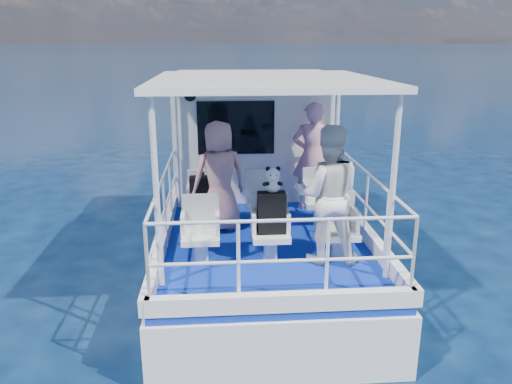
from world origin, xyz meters
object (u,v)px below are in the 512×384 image
(backpack_center, at_px, (272,213))
(passenger_stbd_aft, at_px, (327,195))
(panda, at_px, (273,179))
(passenger_port_fwd, at_px, (219,177))

(backpack_center, bearing_deg, passenger_stbd_aft, -5.04)
(passenger_stbd_aft, height_order, panda, passenger_stbd_aft)
(passenger_stbd_aft, bearing_deg, panda, -0.07)
(backpack_center, xyz_separation_m, panda, (0.01, 0.03, 0.43))
(passenger_stbd_aft, relative_size, backpack_center, 3.33)
(passenger_port_fwd, xyz_separation_m, passenger_stbd_aft, (1.36, -1.22, 0.06))
(passenger_port_fwd, bearing_deg, passenger_stbd_aft, 120.36)
(passenger_port_fwd, distance_m, backpack_center, 1.35)
(passenger_port_fwd, relative_size, panda, 4.99)
(backpack_center, relative_size, panda, 1.61)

